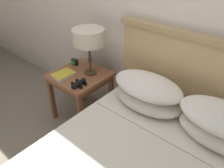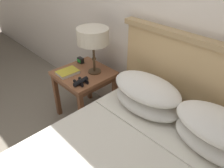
{
  "view_description": "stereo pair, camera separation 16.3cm",
  "coord_description": "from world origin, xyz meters",
  "px_view_note": "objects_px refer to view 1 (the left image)",
  "views": [
    {
      "loc": [
        1.0,
        -0.62,
        1.69
      ],
      "look_at": [
        -0.02,
        0.58,
        0.66
      ],
      "focal_mm": 35.0,
      "sensor_mm": 36.0,
      "label": 1
    },
    {
      "loc": [
        1.11,
        -0.51,
        1.69
      ],
      "look_at": [
        -0.02,
        0.58,
        0.66
      ],
      "focal_mm": 35.0,
      "sensor_mm": 36.0,
      "label": 2
    }
  ],
  "objects_px": {
    "book_on_nightstand": "(63,75)",
    "alarm_clock": "(75,62)",
    "binoculars_pair": "(79,83)",
    "table_lamp": "(89,38)",
    "nightstand": "(80,81)"
  },
  "relations": [
    {
      "from": "nightstand",
      "to": "alarm_clock",
      "type": "height_order",
      "value": "alarm_clock"
    },
    {
      "from": "table_lamp",
      "to": "alarm_clock",
      "type": "height_order",
      "value": "table_lamp"
    },
    {
      "from": "table_lamp",
      "to": "alarm_clock",
      "type": "distance_m",
      "value": 0.44
    },
    {
      "from": "nightstand",
      "to": "binoculars_pair",
      "type": "height_order",
      "value": "binoculars_pair"
    },
    {
      "from": "book_on_nightstand",
      "to": "alarm_clock",
      "type": "relative_size",
      "value": 3.07
    },
    {
      "from": "binoculars_pair",
      "to": "book_on_nightstand",
      "type": "bearing_deg",
      "value": 176.32
    },
    {
      "from": "table_lamp",
      "to": "alarm_clock",
      "type": "bearing_deg",
      "value": 175.86
    },
    {
      "from": "book_on_nightstand",
      "to": "alarm_clock",
      "type": "height_order",
      "value": "alarm_clock"
    },
    {
      "from": "nightstand",
      "to": "binoculars_pair",
      "type": "distance_m",
      "value": 0.24
    },
    {
      "from": "book_on_nightstand",
      "to": "binoculars_pair",
      "type": "distance_m",
      "value": 0.24
    },
    {
      "from": "book_on_nightstand",
      "to": "alarm_clock",
      "type": "xyz_separation_m",
      "value": [
        -0.1,
        0.24,
        0.01
      ]
    },
    {
      "from": "alarm_clock",
      "to": "nightstand",
      "type": "bearing_deg",
      "value": -28.74
    },
    {
      "from": "binoculars_pair",
      "to": "table_lamp",
      "type": "bearing_deg",
      "value": 109.19
    },
    {
      "from": "table_lamp",
      "to": "book_on_nightstand",
      "type": "distance_m",
      "value": 0.45
    },
    {
      "from": "alarm_clock",
      "to": "binoculars_pair",
      "type": "bearing_deg",
      "value": -36.47
    }
  ]
}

